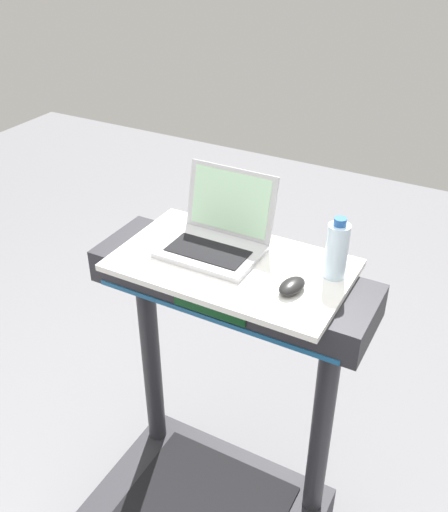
# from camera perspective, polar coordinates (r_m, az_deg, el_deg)

# --- Properties ---
(desk_board) EXTENTS (0.71, 0.42, 0.02)m
(desk_board) POSITION_cam_1_polar(r_m,az_deg,el_deg) (1.77, 0.77, -0.89)
(desk_board) COLOR white
(desk_board) RESTS_ON treadmill_base
(laptop) EXTENTS (0.30, 0.27, 0.23)m
(laptop) POSITION_cam_1_polar(r_m,az_deg,el_deg) (1.81, -0.67, 2.12)
(laptop) COLOR #B7B7BC
(laptop) RESTS_ON desk_board
(computer_mouse) EXTENTS (0.08, 0.11, 0.03)m
(computer_mouse) POSITION_cam_1_polar(r_m,az_deg,el_deg) (1.64, 6.70, -2.95)
(computer_mouse) COLOR black
(computer_mouse) RESTS_ON desk_board
(water_bottle) EXTENTS (0.07, 0.07, 0.19)m
(water_bottle) POSITION_cam_1_polar(r_m,az_deg,el_deg) (1.69, 11.03, 0.57)
(water_bottle) COLOR silver
(water_bottle) RESTS_ON desk_board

